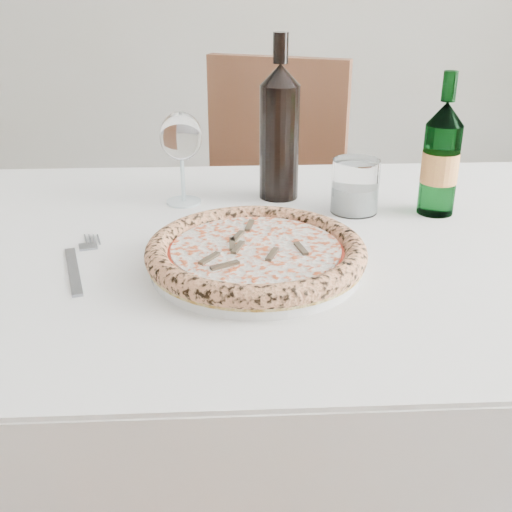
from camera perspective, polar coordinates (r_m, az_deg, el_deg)
The scene contains 9 objects.
dining_table at distance 1.02m, azimuth -0.02°, elevation -3.43°, with size 1.43×0.89×0.76m.
chair_far at distance 1.75m, azimuth 0.88°, elevation 3.87°, with size 0.49×0.49×0.93m.
plate at distance 0.89m, azimuth 0.00°, elevation -0.66°, with size 0.29×0.29×0.02m.
pizza at distance 0.88m, azimuth -0.00°, elevation 0.38°, with size 0.31×0.31×0.03m.
fork at distance 0.94m, azimuth -15.54°, elevation -0.61°, with size 0.06×0.22×0.00m.
wine_glass at distance 1.12m, azimuth -6.70°, elevation 10.30°, with size 0.07×0.07×0.16m.
tumbler at distance 1.11m, azimuth 8.78°, elevation 5.85°, with size 0.08×0.08×0.09m.
beer_bottle at distance 1.12m, azimuth 16.10°, elevation 8.29°, with size 0.06×0.06×0.24m.
wine_bottle at distance 1.15m, azimuth 2.10°, elevation 11.08°, with size 0.07×0.07×0.29m.
Camera 1 is at (0.09, -0.69, 1.14)m, focal length 45.00 mm.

